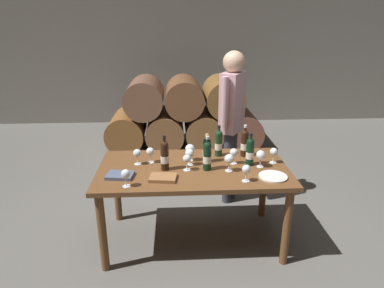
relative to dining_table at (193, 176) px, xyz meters
name	(u,v)px	position (x,y,z in m)	size (l,w,h in m)	color
ground_plane	(193,238)	(0.00, 0.00, -0.67)	(14.00, 14.00, 0.00)	#66635E
cellar_back_wall	(181,52)	(0.00, 4.20, 0.73)	(10.00, 0.24, 2.80)	gray
barrel_stack	(184,115)	(0.00, 2.60, -0.13)	(2.49, 0.90, 1.15)	brown
dining_table	(193,176)	(0.00, 0.00, 0.00)	(1.70, 0.90, 0.76)	brown
wine_bottle_0	(207,150)	(0.13, 0.12, 0.21)	(0.07, 0.07, 0.27)	black
wine_bottle_1	(165,155)	(-0.25, -0.04, 0.23)	(0.07, 0.07, 0.32)	black
wine_bottle_2	(245,143)	(0.51, 0.25, 0.23)	(0.07, 0.07, 0.31)	black
wine_bottle_3	(250,151)	(0.52, 0.03, 0.22)	(0.07, 0.07, 0.30)	black
wine_bottle_4	(219,143)	(0.26, 0.27, 0.22)	(0.07, 0.07, 0.31)	#19381E
wine_bottle_5	(207,155)	(0.12, -0.06, 0.23)	(0.07, 0.07, 0.31)	black
wine_glass_0	(187,159)	(-0.06, -0.06, 0.19)	(0.07, 0.07, 0.15)	white
wine_glass_1	(137,154)	(-0.50, 0.10, 0.20)	(0.07, 0.07, 0.15)	white
wine_glass_2	(246,170)	(0.41, -0.30, 0.19)	(0.07, 0.07, 0.15)	white
wine_glass_3	(150,152)	(-0.39, 0.13, 0.20)	(0.07, 0.07, 0.15)	white
wine_glass_4	(261,155)	(0.60, -0.02, 0.20)	(0.08, 0.08, 0.16)	white
wine_glass_5	(126,175)	(-0.55, -0.35, 0.20)	(0.07, 0.07, 0.15)	white
wine_glass_6	(190,154)	(-0.03, 0.05, 0.20)	(0.08, 0.08, 0.16)	white
wine_glass_7	(190,149)	(-0.02, 0.16, 0.21)	(0.09, 0.09, 0.16)	white
wine_glass_8	(229,159)	(0.31, -0.10, 0.20)	(0.08, 0.08, 0.16)	white
wine_glass_9	(274,152)	(0.74, 0.06, 0.20)	(0.07, 0.07, 0.15)	white
wine_glass_10	(234,153)	(0.37, 0.06, 0.20)	(0.07, 0.07, 0.15)	white
tasting_notebook	(120,175)	(-0.63, -0.17, 0.11)	(0.22, 0.16, 0.03)	#4C5670
leather_ledger	(163,178)	(-0.27, -0.23, 0.11)	(0.22, 0.16, 0.03)	#936038
serving_plate	(273,176)	(0.66, -0.24, 0.10)	(0.24, 0.24, 0.01)	white
sommelier_presenting	(232,114)	(0.46, 0.75, 0.37)	(0.32, 0.43, 1.72)	#383842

